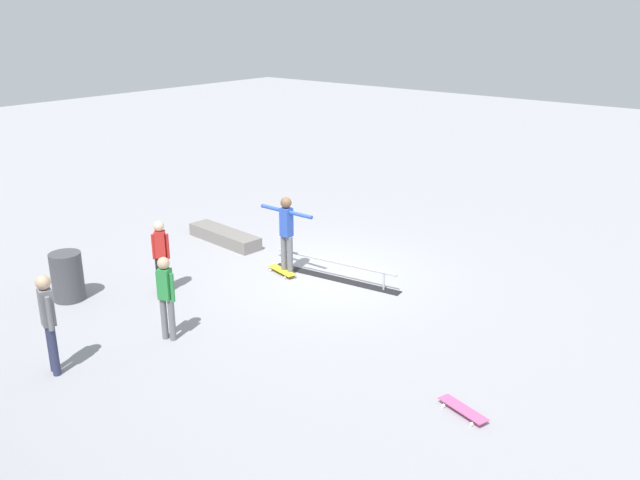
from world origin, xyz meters
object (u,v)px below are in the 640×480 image
object	(u,v)px
bystander_green_shirt	(166,294)
loose_skateboard_pink	(463,409)
bystander_red_shirt	(161,253)
trash_bin	(67,276)
skateboard_main	(282,271)
grind_rail	(335,271)
skate_ledge	(225,236)
bystander_grey_shirt	(48,319)
skater_main	(287,230)

from	to	relation	value
bystander_green_shirt	loose_skateboard_pink	bearing A→B (deg)	173.90
bystander_red_shirt	trash_bin	distance (m)	1.84
skateboard_main	loose_skateboard_pink	size ratio (longest dim) A/B	1.00
bystander_green_shirt	bystander_red_shirt	world-z (taller)	bystander_green_shirt
loose_skateboard_pink	grind_rail	bearing A→B (deg)	-15.59
skate_ledge	loose_skateboard_pink	bearing A→B (deg)	160.02
skate_ledge	grind_rail	bearing A→B (deg)	177.88
bystander_grey_shirt	trash_bin	size ratio (longest dim) A/B	1.72
loose_skateboard_pink	trash_bin	xyz separation A→B (m)	(7.81, 1.34, 0.40)
loose_skateboard_pink	bystander_green_shirt	bearing A→B (deg)	29.48
skate_ledge	bystander_green_shirt	world-z (taller)	bystander_green_shirt
skateboard_main	bystander_green_shirt	world-z (taller)	bystander_green_shirt
grind_rail	skate_ledge	distance (m)	3.50
skate_ledge	skater_main	distance (m)	2.73
trash_bin	skate_ledge	bearing A→B (deg)	-88.46
grind_rail	skateboard_main	bearing A→B (deg)	17.86
bystander_grey_shirt	bystander_green_shirt	bearing A→B (deg)	92.69
bystander_red_shirt	skater_main	bearing A→B (deg)	17.17
bystander_grey_shirt	skateboard_main	bearing A→B (deg)	107.75
skater_main	bystander_green_shirt	world-z (taller)	skater_main
skate_ledge	skater_main	size ratio (longest dim) A/B	1.26
skater_main	loose_skateboard_pink	xyz separation A→B (m)	(-5.39, 2.32, -0.92)
skate_ledge	bystander_green_shirt	size ratio (longest dim) A/B	1.43
trash_bin	skater_main	bearing A→B (deg)	-123.48
bystander_grey_shirt	loose_skateboard_pink	world-z (taller)	bystander_grey_shirt
bystander_red_shirt	loose_skateboard_pink	size ratio (longest dim) A/B	1.82
skate_ledge	bystander_red_shirt	distance (m)	3.20
grind_rail	bystander_green_shirt	distance (m)	4.02
skateboard_main	loose_skateboard_pink	world-z (taller)	same
skater_main	bystander_red_shirt	size ratio (longest dim) A/B	1.13
grind_rail	bystander_red_shirt	xyz separation A→B (m)	(2.21, 2.72, 0.67)
grind_rail	loose_skateboard_pink	size ratio (longest dim) A/B	3.64
bystander_green_shirt	bystander_grey_shirt	distance (m)	1.90
grind_rail	skater_main	size ratio (longest dim) A/B	1.76
bystander_red_shirt	trash_bin	bearing A→B (deg)	-174.72
skater_main	trash_bin	size ratio (longest dim) A/B	1.79
trash_bin	bystander_grey_shirt	bearing A→B (deg)	144.50
bystander_green_shirt	skater_main	bearing A→B (deg)	-102.58
skate_ledge	trash_bin	size ratio (longest dim) A/B	2.25
bystander_green_shirt	bystander_grey_shirt	size ratio (longest dim) A/B	0.92
skateboard_main	bystander_grey_shirt	world-z (taller)	bystander_grey_shirt
bystander_green_shirt	grind_rail	bearing A→B (deg)	-117.27
trash_bin	grind_rail	bearing A→B (deg)	-129.57
skateboard_main	bystander_grey_shirt	bearing A→B (deg)	-76.68
skater_main	bystander_red_shirt	xyz separation A→B (m)	(1.25, 2.29, -0.14)
bystander_grey_shirt	bystander_red_shirt	bearing A→B (deg)	128.68
grind_rail	trash_bin	world-z (taller)	trash_bin
grind_rail	bystander_grey_shirt	bearing A→B (deg)	72.30
skateboard_main	bystander_grey_shirt	xyz separation A→B (m)	(-0.02, 5.26, 0.85)
skater_main	loose_skateboard_pink	bearing A→B (deg)	156.00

